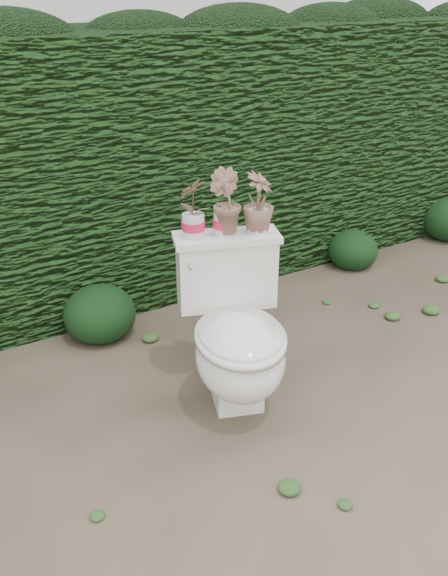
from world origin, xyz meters
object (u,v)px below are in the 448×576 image
potted_plant_center (225,205)px  potted_plant_left (193,209)px  toilet (237,337)px  potted_plant_right (258,205)px

potted_plant_center → potted_plant_left: bearing=55.4°
potted_plant_left → potted_plant_center: bearing=144.5°
toilet → potted_plant_center: potted_plant_center is taller
potted_plant_left → potted_plant_center: 0.15m
toilet → potted_plant_right: size_ratio=2.92×
toilet → potted_plant_left: bearing=123.2°
potted_plant_center → toilet: bearing=147.6°
potted_plant_center → potted_plant_right: 0.16m
toilet → potted_plant_left: potted_plant_left is taller
toilet → potted_plant_center: 0.62m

